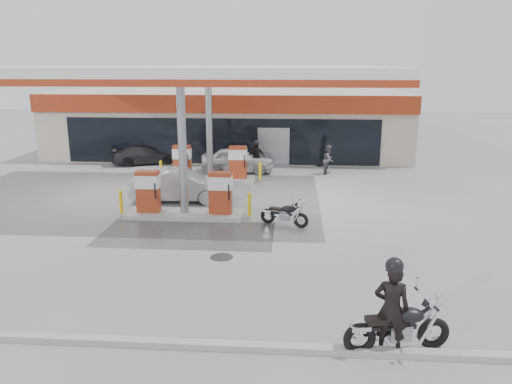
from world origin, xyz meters
TOP-DOWN VIEW (x-y plane):
  - ground at (0.00, 0.00)m, footprint 90.00×90.00m
  - wet_patch at (0.50, 0.00)m, footprint 6.00×3.00m
  - drain_cover at (2.00, -2.00)m, footprint 0.70×0.70m
  - kerb at (0.00, -7.00)m, footprint 28.00×0.25m
  - store_building at (0.01, 15.94)m, footprint 22.00×8.22m
  - canopy at (0.00, 5.00)m, footprint 16.00×10.02m
  - pump_island_near at (0.00, 2.00)m, footprint 5.14×1.30m
  - pump_island_far at (0.00, 8.00)m, footprint 5.14×1.30m
  - main_motorcycle at (6.35, -6.79)m, footprint 2.26×0.86m
  - biker_main at (6.15, -6.83)m, footprint 0.78×0.58m
  - parked_motorcycle at (3.87, 1.19)m, footprint 1.79×0.95m
  - sedan_white at (1.15, 10.20)m, footprint 3.97×1.78m
  - attendant at (6.00, 10.05)m, footprint 0.83×0.92m
  - hatchback_silver at (-0.65, 4.20)m, footprint 4.23×1.62m
  - parked_car_left at (-4.50, 12.00)m, footprint 4.11×2.95m
  - parked_car_right at (4.50, 12.83)m, footprint 3.95×1.84m
  - biker_walking at (2.14, 10.20)m, footprint 1.05×0.71m

SIDE VIEW (x-z plane):
  - ground at x=0.00m, z-range 0.00..0.00m
  - wet_patch at x=0.50m, z-range 0.00..0.00m
  - drain_cover at x=2.00m, z-range 0.00..0.01m
  - kerb at x=0.00m, z-range 0.00..0.15m
  - parked_motorcycle at x=3.87m, z-range -0.05..0.90m
  - main_motorcycle at x=6.35m, z-range -0.07..1.10m
  - parked_car_right at x=4.50m, z-range 0.00..1.10m
  - parked_car_left at x=-4.50m, z-range 0.00..1.11m
  - sedan_white at x=1.15m, z-range 0.00..1.32m
  - hatchback_silver at x=-0.65m, z-range 0.00..1.38m
  - pump_island_near at x=0.00m, z-range -0.18..1.60m
  - pump_island_far at x=0.00m, z-range -0.18..1.60m
  - attendant at x=6.00m, z-range 0.00..1.56m
  - biker_walking at x=2.14m, z-range 0.00..1.65m
  - biker_main at x=6.15m, z-range 0.00..1.94m
  - store_building at x=0.01m, z-range 0.01..4.01m
  - canopy at x=0.00m, z-range 2.51..8.02m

